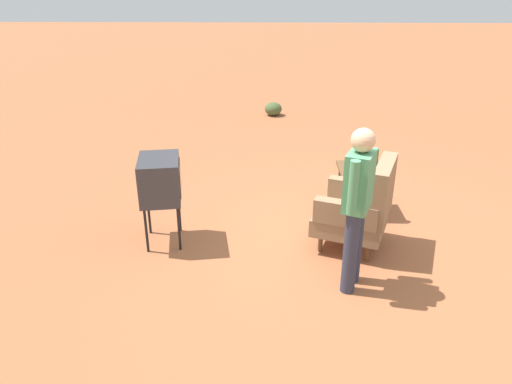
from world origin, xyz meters
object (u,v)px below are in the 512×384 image
at_px(armchair, 361,208).
at_px(person_standing, 357,201).
at_px(soda_can_blue, 382,170).
at_px(flower_vase, 361,158).
at_px(soda_can_red, 374,160).
at_px(bottle_wine_green, 375,162).
at_px(side_table, 360,175).
at_px(tv_on_stand, 160,180).

relative_size(armchair, person_standing, 0.65).
xyz_separation_m(soda_can_blue, flower_vase, (-0.19, -0.23, 0.09)).
height_order(armchair, person_standing, person_standing).
bearing_deg(soda_can_blue, soda_can_red, -174.83).
distance_m(armchair, bottle_wine_green, 0.82).
height_order(side_table, flower_vase, flower_vase).
distance_m(armchair, tv_on_stand, 2.26).
distance_m(bottle_wine_green, soda_can_red, 0.34).
bearing_deg(tv_on_stand, person_standing, 67.56).
relative_size(side_table, person_standing, 0.37).
relative_size(armchair, soda_can_red, 8.69).
xyz_separation_m(armchair, flower_vase, (-0.88, 0.13, 0.26)).
xyz_separation_m(bottle_wine_green, soda_can_red, (-0.32, 0.06, -0.10)).
bearing_deg(flower_vase, bottle_wine_green, 41.34).
height_order(tv_on_stand, bottle_wine_green, tv_on_stand).
relative_size(side_table, bottle_wine_green, 1.92).
height_order(person_standing, soda_can_red, person_standing).
relative_size(tv_on_stand, flower_vase, 3.89).
bearing_deg(armchair, soda_can_red, 162.28).
xyz_separation_m(person_standing, bottle_wine_green, (-1.49, 0.48, -0.16)).
bearing_deg(soda_can_red, armchair, -17.72).
bearing_deg(flower_vase, person_standing, -11.53).
xyz_separation_m(soda_can_blue, soda_can_red, (-0.35, -0.03, 0.00)).
height_order(soda_can_blue, flower_vase, flower_vase).
bearing_deg(bottle_wine_green, side_table, -147.15).
bearing_deg(soda_can_red, person_standing, -16.50).
distance_m(tv_on_stand, soda_can_red, 2.75).
bearing_deg(person_standing, tv_on_stand, -112.44).
bearing_deg(flower_vase, side_table, 155.43).
bearing_deg(soda_can_red, bottle_wine_green, -10.55).
xyz_separation_m(tv_on_stand, soda_can_red, (-0.97, 2.57, -0.11)).
distance_m(side_table, person_standing, 1.76).
xyz_separation_m(armchair, person_standing, (0.77, -0.20, 0.44)).
xyz_separation_m(tv_on_stand, soda_can_blue, (-0.61, 2.60, -0.11)).
bearing_deg(side_table, soda_can_blue, 43.79).
bearing_deg(side_table, tv_on_stand, -70.63).
xyz_separation_m(bottle_wine_green, flower_vase, (-0.16, -0.14, -0.01)).
xyz_separation_m(tv_on_stand, bottle_wine_green, (-0.65, 2.51, -0.01)).
xyz_separation_m(person_standing, flower_vase, (-1.65, 0.34, -0.18)).
bearing_deg(flower_vase, soda_can_red, 128.82).
distance_m(armchair, person_standing, 0.91).
distance_m(armchair, soda_can_blue, 0.80).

